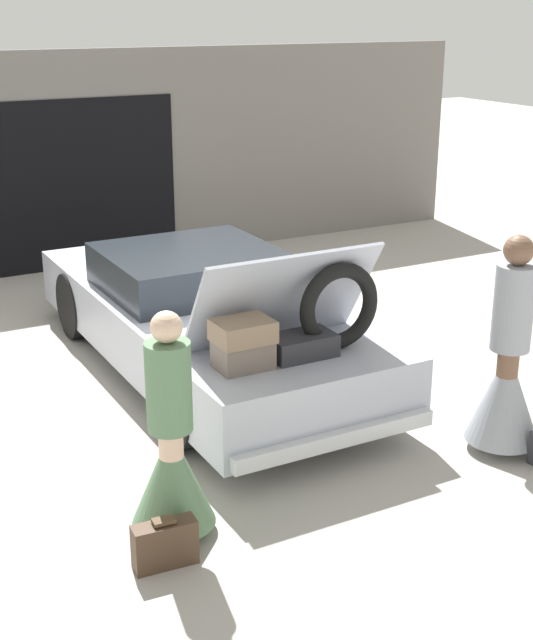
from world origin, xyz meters
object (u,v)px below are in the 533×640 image
person_right (507,375)px  person_left (171,457)px  car (204,316)px  suitcase_beside_left_person (165,544)px

person_right → person_left: bearing=79.4°
car → person_right: (1.36, -2.61, 0.09)m
person_right → car: bearing=19.8°
person_right → suitcase_beside_left_person: bearing=86.0°
car → person_right: 2.95m
person_left → suitcase_beside_left_person: size_ratio=3.75×
person_left → suitcase_beside_left_person: person_left is taller
person_left → suitcase_beside_left_person: bearing=-21.2°
person_right → suitcase_beside_left_person: 2.97m
car → person_left: bearing=-118.8°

